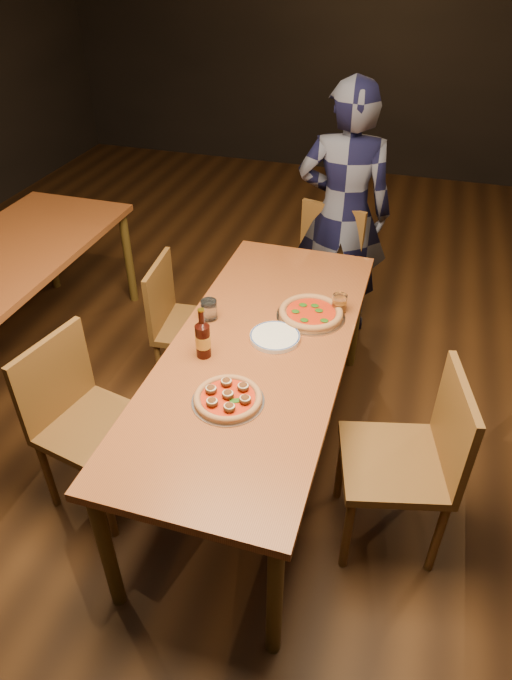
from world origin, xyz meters
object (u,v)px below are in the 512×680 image
(diner, at_px, (343,214))
(beer_bottle, at_px, (203,340))
(chair_main_nw, at_px, (95,427))
(table_main, at_px, (259,358))
(chair_main_e, at_px, (394,461))
(chair_main_sw, at_px, (194,326))
(pizza_margherita, at_px, (311,313))
(water_glass, at_px, (209,310))
(plate_stack, at_px, (275,337))
(pizza_meatball, at_px, (228,398))
(chair_end, at_px, (316,278))
(amber_glass, at_px, (339,303))

(diner, bearing_deg, beer_bottle, 71.33)
(beer_bottle, bearing_deg, chair_main_nw, -145.47)
(table_main, bearing_deg, chair_main_e, -21.54)
(table_main, height_order, beer_bottle, beer_bottle)
(chair_main_nw, relative_size, beer_bottle, 3.79)
(chair_main_sw, height_order, beer_bottle, beer_bottle)
(chair_main_e, xyz_separation_m, pizza_margherita, (-0.51, 0.57, 0.29))
(chair_main_nw, distance_m, water_glass, 0.77)
(pizza_margherita, relative_size, diner, 0.21)
(water_glass, bearing_deg, diner, 70.32)
(beer_bottle, distance_m, water_glass, 0.30)
(plate_stack, bearing_deg, diner, 86.11)
(plate_stack, bearing_deg, pizza_meatball, -98.44)
(chair_main_e, distance_m, plate_stack, 0.77)
(diner, bearing_deg, chair_end, 60.32)
(beer_bottle, height_order, water_glass, beer_bottle)
(table_main, bearing_deg, plate_stack, 53.03)
(chair_main_nw, distance_m, pizza_meatball, 0.71)
(table_main, xyz_separation_m, pizza_margherita, (0.18, 0.30, 0.09))
(table_main, distance_m, diner, 1.41)
(beer_bottle, bearing_deg, amber_glass, 45.96)
(water_glass, height_order, diner, diner)
(beer_bottle, bearing_deg, water_glass, 105.82)
(chair_end, xyz_separation_m, pizza_meatball, (-0.05, -1.56, 0.30))
(water_glass, bearing_deg, beer_bottle, -74.18)
(pizza_meatball, relative_size, plate_stack, 1.27)
(chair_end, relative_size, amber_glass, 10.10)
(chair_end, distance_m, plate_stack, 1.13)
(chair_main_nw, height_order, plate_stack, chair_main_nw)
(chair_main_nw, bearing_deg, beer_bottle, -43.88)
(chair_main_nw, height_order, diner, diner)
(chair_main_nw, relative_size, chair_main_e, 0.96)
(table_main, bearing_deg, beer_bottle, -147.54)
(chair_end, bearing_deg, amber_glass, -57.24)
(chair_main_sw, relative_size, amber_glass, 9.34)
(diner, bearing_deg, chair_main_nw, 61.09)
(chair_main_sw, relative_size, chair_end, 0.92)
(chair_main_nw, bearing_deg, pizza_margherita, -36.57)
(pizza_meatball, relative_size, amber_glass, 3.24)
(chair_main_e, height_order, chair_end, chair_main_e)
(chair_main_sw, height_order, pizza_meatball, chair_main_sw)
(chair_main_e, height_order, beer_bottle, beer_bottle)
(pizza_margherita, relative_size, beer_bottle, 1.40)
(chair_main_sw, relative_size, water_glass, 8.64)
(chair_main_sw, xyz_separation_m, pizza_meatball, (0.52, -0.87, 0.34))
(plate_stack, height_order, diner, diner)
(beer_bottle, xyz_separation_m, water_glass, (-0.08, 0.29, -0.04))
(pizza_margherita, xyz_separation_m, water_glass, (-0.48, -0.16, 0.03))
(chair_main_e, xyz_separation_m, beer_bottle, (-0.90, 0.13, 0.36))
(plate_stack, bearing_deg, chair_end, 90.80)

